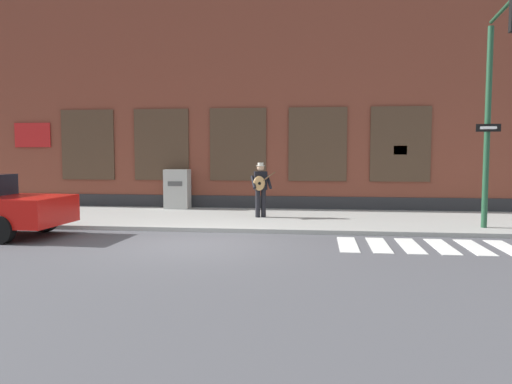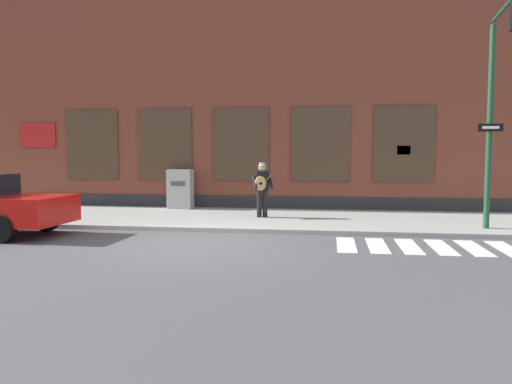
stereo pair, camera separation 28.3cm
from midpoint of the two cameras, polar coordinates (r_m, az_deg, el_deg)
ground_plane at (r=11.48m, az=-7.95°, el=-5.94°), size 160.00×160.00×0.00m
sidewalk at (r=15.41m, az=-3.99°, el=-3.02°), size 28.00×4.81×0.11m
building_backdrop at (r=19.78m, az=-1.56°, el=12.04°), size 28.00×4.06×9.34m
crosswalk at (r=11.84m, az=21.44°, el=-5.86°), size 5.20×1.90×0.01m
busker at (r=15.10m, az=-0.02°, el=0.66°), size 0.78×0.66×1.66m
traffic_light at (r=13.38m, az=25.44°, el=11.47°), size 0.68×2.72×5.37m
utility_box at (r=17.73m, az=-9.43°, el=0.33°), size 0.85×0.58×1.37m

